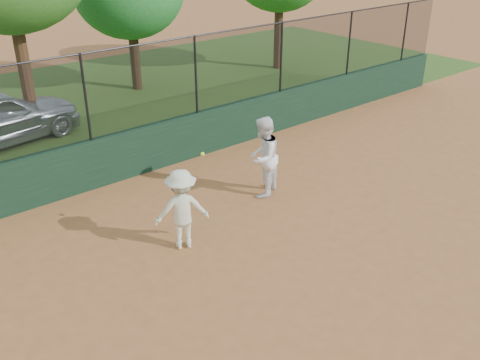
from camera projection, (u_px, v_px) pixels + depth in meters
ground at (287, 302)px, 8.97m from camera, size 80.00×80.00×0.00m
back_wall at (114, 158)px, 12.85m from camera, size 26.00×0.20×1.20m
grass_strip at (27, 117)px, 17.25m from camera, size 36.00×12.00×0.01m
player_second at (263, 157)px, 12.07m from camera, size 1.14×1.05×1.88m
player_main at (182, 209)px, 10.15m from camera, size 1.21×0.99×1.98m
fence_assembly at (105, 93)px, 12.11m from camera, size 26.00×0.06×2.00m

